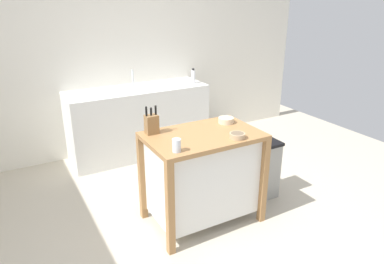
{
  "coord_description": "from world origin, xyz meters",
  "views": [
    {
      "loc": [
        -1.4,
        -2.44,
        2.04
      ],
      "look_at": [
        0.13,
        0.29,
        0.83
      ],
      "focal_mm": 33.47,
      "sensor_mm": 36.0,
      "label": 1
    }
  ],
  "objects_px": {
    "kitchen_island": "(202,173)",
    "trash_bin": "(260,169)",
    "bowl_ceramic_wide": "(226,120)",
    "drinking_cup": "(177,145)",
    "sink_faucet": "(133,78)",
    "knife_block": "(152,124)",
    "bowl_stoneware_deep": "(237,136)",
    "bottle_dish_soap": "(193,76)"
  },
  "relations": [
    {
      "from": "drinking_cup",
      "to": "sink_faucet",
      "type": "xyz_separation_m",
      "value": [
        0.43,
        2.11,
        0.08
      ]
    },
    {
      "from": "bowl_ceramic_wide",
      "to": "drinking_cup",
      "type": "distance_m",
      "value": 0.81
    },
    {
      "from": "sink_faucet",
      "to": "bottle_dish_soap",
      "type": "bearing_deg",
      "value": -17.16
    },
    {
      "from": "bowl_stoneware_deep",
      "to": "trash_bin",
      "type": "relative_size",
      "value": 0.22
    },
    {
      "from": "bowl_ceramic_wide",
      "to": "drinking_cup",
      "type": "bearing_deg",
      "value": -152.74
    },
    {
      "from": "trash_bin",
      "to": "sink_faucet",
      "type": "distance_m",
      "value": 2.07
    },
    {
      "from": "bowl_stoneware_deep",
      "to": "drinking_cup",
      "type": "xyz_separation_m",
      "value": [
        -0.58,
        0.0,
        0.03
      ]
    },
    {
      "from": "bowl_ceramic_wide",
      "to": "trash_bin",
      "type": "height_order",
      "value": "bowl_ceramic_wide"
    },
    {
      "from": "drinking_cup",
      "to": "bottle_dish_soap",
      "type": "distance_m",
      "value": 2.22
    },
    {
      "from": "bowl_ceramic_wide",
      "to": "bowl_stoneware_deep",
      "type": "relative_size",
      "value": 1.09
    },
    {
      "from": "bottle_dish_soap",
      "to": "knife_block",
      "type": "bearing_deg",
      "value": -130.71
    },
    {
      "from": "bottle_dish_soap",
      "to": "kitchen_island",
      "type": "bearing_deg",
      "value": -116.58
    },
    {
      "from": "bowl_ceramic_wide",
      "to": "bottle_dish_soap",
      "type": "xyz_separation_m",
      "value": [
        0.48,
        1.5,
        0.09
      ]
    },
    {
      "from": "kitchen_island",
      "to": "bowl_ceramic_wide",
      "type": "xyz_separation_m",
      "value": [
        0.34,
        0.14,
        0.42
      ]
    },
    {
      "from": "kitchen_island",
      "to": "knife_block",
      "type": "bearing_deg",
      "value": 149.45
    },
    {
      "from": "bowl_ceramic_wide",
      "to": "bottle_dish_soap",
      "type": "relative_size",
      "value": 0.74
    },
    {
      "from": "knife_block",
      "to": "bowl_stoneware_deep",
      "type": "relative_size",
      "value": 1.86
    },
    {
      "from": "knife_block",
      "to": "drinking_cup",
      "type": "distance_m",
      "value": 0.46
    },
    {
      "from": "bowl_stoneware_deep",
      "to": "drinking_cup",
      "type": "distance_m",
      "value": 0.58
    },
    {
      "from": "bowl_ceramic_wide",
      "to": "trash_bin",
      "type": "xyz_separation_m",
      "value": [
        0.41,
        -0.08,
        -0.6
      ]
    },
    {
      "from": "knife_block",
      "to": "bowl_stoneware_deep",
      "type": "height_order",
      "value": "knife_block"
    },
    {
      "from": "drinking_cup",
      "to": "sink_faucet",
      "type": "distance_m",
      "value": 2.15
    },
    {
      "from": "knife_block",
      "to": "trash_bin",
      "type": "height_order",
      "value": "knife_block"
    },
    {
      "from": "bottle_dish_soap",
      "to": "bowl_stoneware_deep",
      "type": "bearing_deg",
      "value": -108.21
    },
    {
      "from": "drinking_cup",
      "to": "bowl_ceramic_wide",
      "type": "bearing_deg",
      "value": 27.26
    },
    {
      "from": "bowl_ceramic_wide",
      "to": "drinking_cup",
      "type": "relative_size",
      "value": 1.39
    },
    {
      "from": "knife_block",
      "to": "drinking_cup",
      "type": "xyz_separation_m",
      "value": [
        0.01,
        -0.46,
        -0.04
      ]
    },
    {
      "from": "sink_faucet",
      "to": "bowl_stoneware_deep",
      "type": "bearing_deg",
      "value": -85.75
    },
    {
      "from": "kitchen_island",
      "to": "bowl_stoneware_deep",
      "type": "height_order",
      "value": "bowl_stoneware_deep"
    },
    {
      "from": "bottle_dish_soap",
      "to": "sink_faucet",
      "type": "bearing_deg",
      "value": 162.84
    },
    {
      "from": "drinking_cup",
      "to": "bottle_dish_soap",
      "type": "bearing_deg",
      "value": 57.33
    },
    {
      "from": "kitchen_island",
      "to": "knife_block",
      "type": "xyz_separation_m",
      "value": [
        -0.39,
        0.23,
        0.48
      ]
    },
    {
      "from": "drinking_cup",
      "to": "sink_faucet",
      "type": "relative_size",
      "value": 0.49
    },
    {
      "from": "kitchen_island",
      "to": "drinking_cup",
      "type": "relative_size",
      "value": 9.55
    },
    {
      "from": "drinking_cup",
      "to": "trash_bin",
      "type": "height_order",
      "value": "drinking_cup"
    },
    {
      "from": "bowl_stoneware_deep",
      "to": "trash_bin",
      "type": "bearing_deg",
      "value": 28.6
    },
    {
      "from": "knife_block",
      "to": "drinking_cup",
      "type": "height_order",
      "value": "knife_block"
    },
    {
      "from": "kitchen_island",
      "to": "bowl_ceramic_wide",
      "type": "relative_size",
      "value": 6.87
    },
    {
      "from": "kitchen_island",
      "to": "trash_bin",
      "type": "height_order",
      "value": "kitchen_island"
    },
    {
      "from": "trash_bin",
      "to": "sink_faucet",
      "type": "bearing_deg",
      "value": 111.24
    },
    {
      "from": "bowl_stoneware_deep",
      "to": "trash_bin",
      "type": "distance_m",
      "value": 0.86
    },
    {
      "from": "kitchen_island",
      "to": "drinking_cup",
      "type": "bearing_deg",
      "value": -148.7
    }
  ]
}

